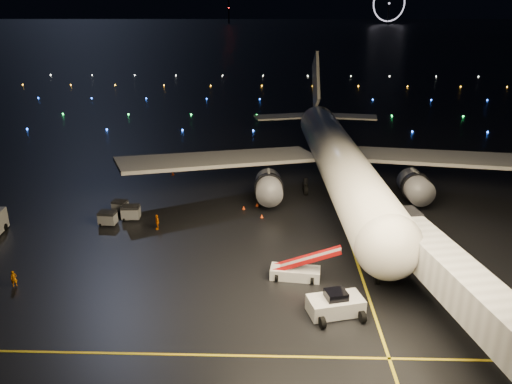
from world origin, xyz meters
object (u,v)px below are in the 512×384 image
belt_loader (295,262)px  crew_a (14,279)px  baggage_cart_0 (120,206)px  airliner (337,131)px  crew_c (157,222)px  baggage_cart_2 (108,218)px  baggage_cart_1 (131,213)px  pushback_tug (336,303)px

belt_loader → crew_a: (-26.47, -2.28, -0.90)m
baggage_cart_0 → crew_a: bearing=-93.4°
airliner → crew_a: airliner is taller
crew_c → baggage_cart_0: size_ratio=1.03×
crew_a → baggage_cart_0: size_ratio=0.88×
baggage_cart_2 → belt_loader: bearing=-23.6°
belt_loader → baggage_cart_1: (-19.61, 13.60, -0.78)m
pushback_tug → crew_c: bearing=123.8°
pushback_tug → baggage_cart_0: 33.02m
crew_c → baggage_cart_2: (-6.21, 1.05, -0.08)m
baggage_cart_1 → baggage_cart_2: baggage_cart_1 is taller
pushback_tug → baggage_cart_0: bearing=124.0°
pushback_tug → airliner: bearing=68.9°
airliner → pushback_tug: 32.40m
pushback_tug → crew_a: pushback_tug is taller
belt_loader → crew_c: 19.15m
airliner → baggage_cart_1: size_ratio=28.26×
belt_loader → crew_a: size_ratio=4.37×
belt_loader → baggage_cart_2: 25.00m
airliner → crew_a: size_ratio=37.90×
pushback_tug → baggage_cart_2: size_ratio=2.31×
belt_loader → crew_c: belt_loader is taller
crew_a → baggage_cart_2: 14.86m
airliner → crew_c: 27.82m
crew_a → baggage_cart_0: (4.84, 18.17, -0.03)m
airliner → baggage_cart_0: airliner is taller
airliner → baggage_cart_1: 29.81m
baggage_cart_0 → baggage_cart_2: size_ratio=0.90×
crew_c → baggage_cart_2: size_ratio=0.93×
baggage_cart_2 → crew_a: bearing=-102.8°
crew_a → baggage_cart_0: bearing=41.4°
airliner → baggage_cart_0: (-28.29, -9.52, -7.81)m
baggage_cart_1 → belt_loader: bearing=-37.7°
airliner → baggage_cart_0: 30.85m
baggage_cart_1 → baggage_cart_2: size_ratio=1.07×
airliner → belt_loader: bearing=-107.0°
belt_loader → baggage_cart_0: (-21.63, 15.89, -0.92)m
pushback_tug → crew_a: 29.85m
airliner → crew_a: (-33.12, -27.69, -7.78)m
baggage_cart_0 → crew_c: bearing=-29.2°
pushback_tug → crew_c: pushback_tug is taller
pushback_tug → baggage_cart_1: (-22.77, 19.52, -0.19)m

